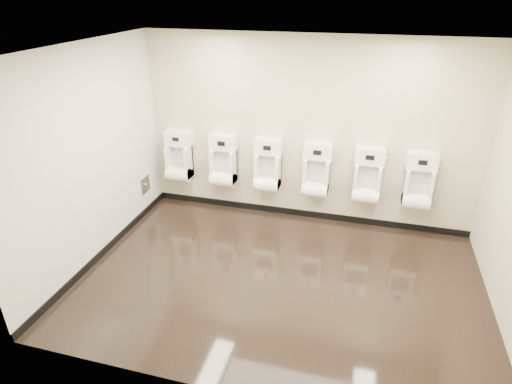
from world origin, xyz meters
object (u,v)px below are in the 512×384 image
urinal_2 (268,169)px  access_panel (145,184)px  urinal_1 (223,164)px  urinal_3 (316,174)px  urinal_4 (367,179)px  urinal_5 (418,185)px  urinal_0 (179,160)px

urinal_2 → access_panel: bearing=-168.0°
urinal_1 → urinal_2: (0.72, 0.00, 0.00)m
access_panel → urinal_3: (2.67, 0.41, 0.32)m
urinal_1 → urinal_3: 1.48m
access_panel → urinal_4: bearing=6.8°
urinal_1 → access_panel: bearing=-161.2°
urinal_4 → urinal_5: bearing=0.0°
access_panel → urinal_1: bearing=18.8°
urinal_3 → urinal_4: same height
urinal_0 → urinal_1: (0.76, 0.00, 0.00)m
urinal_0 → urinal_2: same height
urinal_1 → urinal_4: size_ratio=1.00×
urinal_0 → urinal_1: 0.76m
urinal_2 → urinal_5: 2.21m
access_panel → urinal_2: 1.99m
urinal_2 → urinal_5: same height
urinal_1 → urinal_4: bearing=0.0°
access_panel → urinal_1: size_ratio=0.31×
urinal_1 → urinal_4: 2.22m
urinal_2 → urinal_4: (1.50, 0.00, 0.00)m
urinal_4 → access_panel: bearing=-173.2°
access_panel → urinal_5: bearing=5.6°
access_panel → urinal_3: urinal_3 is taller
urinal_1 → urinal_3: bearing=0.0°
urinal_4 → urinal_0: bearing=180.0°
urinal_4 → urinal_5: same height
urinal_2 → urinal_3: bearing=0.0°
urinal_0 → urinal_2: size_ratio=1.00×
urinal_2 → urinal_5: size_ratio=1.00×
urinal_1 → urinal_2: 0.72m
urinal_3 → urinal_0: bearing=180.0°
access_panel → urinal_0: (0.43, 0.41, 0.32)m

